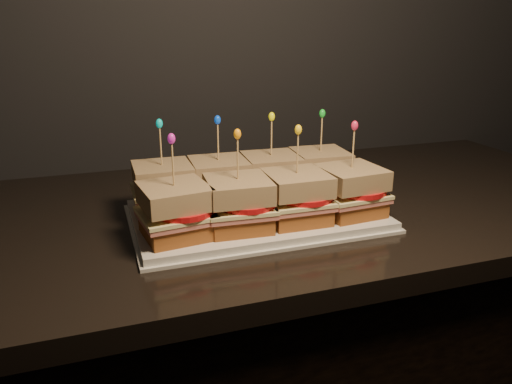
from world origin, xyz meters
name	(u,v)px	position (x,y,z in m)	size (l,w,h in m)	color
granite_slab	(115,230)	(-0.29, 1.66, 0.87)	(2.16, 0.70, 0.04)	black
platter	(256,216)	(-0.05, 1.58, 0.90)	(0.44, 0.27, 0.02)	silver
platter_rim	(256,219)	(-0.05, 1.58, 0.89)	(0.45, 0.28, 0.01)	silver
sandwich_0_bread_bot	(164,202)	(-0.20, 1.64, 0.92)	(0.10, 0.10, 0.03)	brown
sandwich_0_ham	(164,193)	(-0.20, 1.64, 0.94)	(0.11, 0.11, 0.01)	#B65B52
sandwich_0_cheese	(163,189)	(-0.20, 1.64, 0.95)	(0.11, 0.11, 0.01)	#EEE59A
sandwich_0_tomato	(170,186)	(-0.19, 1.64, 0.96)	(0.10, 0.10, 0.01)	red
sandwich_0_bread_top	(163,174)	(-0.20, 1.64, 0.98)	(0.10, 0.10, 0.03)	#542910
sandwich_0_pick	(161,149)	(-0.20, 1.64, 1.02)	(0.00, 0.00, 0.09)	tan
sandwich_0_frill	(159,123)	(-0.20, 1.64, 1.07)	(0.01, 0.01, 0.02)	#04BFB9
sandwich_1_bread_bot	(219,196)	(-0.10, 1.64, 0.92)	(0.10, 0.10, 0.03)	brown
sandwich_1_ham	(219,187)	(-0.10, 1.64, 0.94)	(0.11, 0.11, 0.01)	#B65B52
sandwich_1_cheese	(219,184)	(-0.10, 1.64, 0.95)	(0.11, 0.11, 0.01)	#EEE59A
sandwich_1_tomato	(226,180)	(-0.09, 1.64, 0.96)	(0.10, 0.10, 0.01)	red
sandwich_1_bread_top	(219,169)	(-0.10, 1.64, 0.98)	(0.10, 0.10, 0.03)	#542910
sandwich_1_pick	(218,144)	(-0.10, 1.64, 1.02)	(0.00, 0.00, 0.09)	tan
sandwich_1_frill	(217,120)	(-0.10, 1.64, 1.07)	(0.01, 0.01, 0.02)	blue
sandwich_2_bread_bot	(271,191)	(0.01, 1.64, 0.92)	(0.10, 0.10, 0.03)	brown
sandwich_2_ham	(271,182)	(0.01, 1.64, 0.94)	(0.11, 0.11, 0.01)	#B65B52
sandwich_2_cheese	(271,178)	(0.01, 1.64, 0.95)	(0.11, 0.11, 0.01)	#EEE59A
sandwich_2_tomato	(278,175)	(0.02, 1.64, 0.96)	(0.10, 0.10, 0.01)	red
sandwich_2_bread_top	(271,164)	(0.01, 1.64, 0.98)	(0.10, 0.10, 0.03)	#542910
sandwich_2_pick	(271,140)	(0.01, 1.64, 1.02)	(0.00, 0.00, 0.09)	tan
sandwich_2_frill	(272,117)	(0.01, 1.64, 1.07)	(0.01, 0.01, 0.02)	#F3F106
sandwich_3_bread_bot	(319,185)	(0.11, 1.64, 0.92)	(0.10, 0.10, 0.03)	brown
sandwich_3_ham	(320,177)	(0.11, 1.64, 0.94)	(0.11, 0.11, 0.01)	#B65B52
sandwich_3_cheese	(320,174)	(0.11, 1.64, 0.95)	(0.11, 0.11, 0.01)	#EEE59A
sandwich_3_tomato	(327,170)	(0.12, 1.64, 0.96)	(0.10, 0.10, 0.01)	red
sandwich_3_bread_top	(320,159)	(0.11, 1.64, 0.98)	(0.10, 0.10, 0.03)	#542910
sandwich_3_pick	(321,136)	(0.11, 1.64, 1.02)	(0.00, 0.00, 0.09)	tan
sandwich_3_frill	(322,113)	(0.11, 1.64, 1.07)	(0.01, 0.01, 0.02)	green
sandwich_4_bread_bot	(176,228)	(-0.20, 1.52, 0.92)	(0.10, 0.10, 0.03)	brown
sandwich_4_ham	(176,217)	(-0.20, 1.52, 0.94)	(0.11, 0.11, 0.01)	#B65B52
sandwich_4_cheese	(176,213)	(-0.20, 1.52, 0.95)	(0.11, 0.11, 0.01)	#EEE59A
sandwich_4_tomato	(184,209)	(-0.19, 1.51, 0.96)	(0.10, 0.10, 0.01)	red
sandwich_4_bread_top	(175,196)	(-0.20, 1.52, 0.98)	(0.10, 0.10, 0.03)	#542910
sandwich_4_pick	(173,167)	(-0.20, 1.52, 1.02)	(0.00, 0.00, 0.09)	tan
sandwich_4_frill	(171,139)	(-0.20, 1.52, 1.07)	(0.01, 0.01, 0.02)	#C91F9E
sandwich_5_bread_bot	(238,220)	(-0.10, 1.52, 0.92)	(0.10, 0.10, 0.03)	brown
sandwich_5_ham	(238,210)	(-0.10, 1.52, 0.94)	(0.11, 0.11, 0.01)	#B65B52
sandwich_5_cheese	(238,206)	(-0.10, 1.52, 0.95)	(0.11, 0.11, 0.01)	#EEE59A
sandwich_5_tomato	(246,202)	(-0.09, 1.51, 0.96)	(0.10, 0.10, 0.01)	red
sandwich_5_bread_top	(238,189)	(-0.10, 1.52, 0.98)	(0.10, 0.10, 0.03)	#542910
sandwich_5_pick	(238,161)	(-0.10, 1.52, 1.02)	(0.00, 0.00, 0.09)	tan
sandwich_5_frill	(237,134)	(-0.10, 1.52, 1.07)	(0.01, 0.01, 0.02)	orange
sandwich_6_bread_bot	(296,212)	(0.01, 1.52, 0.92)	(0.10, 0.10, 0.03)	brown
sandwich_6_ham	(296,203)	(0.01, 1.52, 0.94)	(0.11, 0.11, 0.01)	#B65B52
sandwich_6_cheese	(296,199)	(0.01, 1.52, 0.95)	(0.11, 0.11, 0.01)	#EEE59A
sandwich_6_tomato	(304,195)	(0.02, 1.51, 0.96)	(0.10, 0.10, 0.01)	red
sandwich_6_bread_top	(297,183)	(0.01, 1.52, 0.98)	(0.10, 0.10, 0.03)	#542910
sandwich_6_pick	(298,156)	(0.01, 1.52, 1.02)	(0.00, 0.00, 0.09)	tan
sandwich_6_frill	(298,130)	(0.01, 1.52, 1.07)	(0.01, 0.01, 0.02)	yellow
sandwich_7_bread_bot	(349,206)	(0.11, 1.52, 0.92)	(0.10, 0.10, 0.03)	brown
sandwich_7_ham	(350,196)	(0.11, 1.52, 0.94)	(0.11, 0.11, 0.01)	#B65B52
sandwich_7_cheese	(350,193)	(0.11, 1.52, 0.95)	(0.11, 0.11, 0.01)	#EEE59A
sandwich_7_tomato	(358,189)	(0.12, 1.51, 0.96)	(0.10, 0.10, 0.01)	red
sandwich_7_bread_top	(351,177)	(0.11, 1.52, 0.98)	(0.10, 0.10, 0.03)	#542910
sandwich_7_pick	(353,151)	(0.11, 1.52, 1.02)	(0.00, 0.00, 0.09)	tan
sandwich_7_frill	(355,126)	(0.11, 1.52, 1.07)	(0.01, 0.01, 0.02)	#E22144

